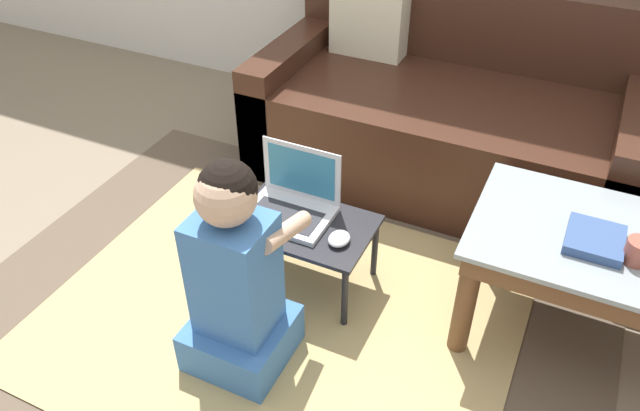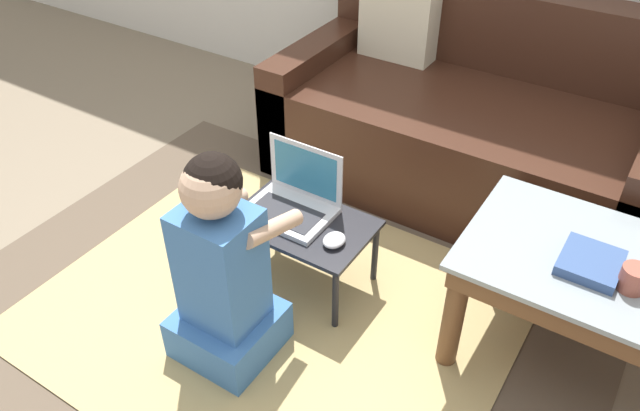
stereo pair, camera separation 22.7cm
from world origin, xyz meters
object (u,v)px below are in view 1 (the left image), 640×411
at_px(couch, 448,114).
at_px(book_on_table, 595,240).
at_px(person_seated, 236,279).
at_px(laptop, 291,204).
at_px(laptop_desk, 304,230).
at_px(computer_mouse, 339,239).
at_px(cup_on_table, 638,251).

distance_m(couch, book_on_table, 1.16).
bearing_deg(person_seated, couch, 78.88).
xyz_separation_m(laptop, book_on_table, (1.02, 0.07, 0.14)).
height_order(laptop_desk, computer_mouse, computer_mouse).
height_order(laptop, computer_mouse, laptop).
relative_size(cup_on_table, book_on_table, 0.42).
height_order(laptop, cup_on_table, cup_on_table).
bearing_deg(couch, laptop_desk, -103.98).
bearing_deg(book_on_table, computer_mouse, -169.02).
relative_size(couch, book_on_table, 9.19).
xyz_separation_m(computer_mouse, book_on_table, (0.80, 0.15, 0.17)).
distance_m(couch, computer_mouse, 1.06).
height_order(couch, book_on_table, couch).
bearing_deg(book_on_table, couch, 127.91).
height_order(couch, cup_on_table, couch).
relative_size(laptop_desk, person_seated, 0.65).
relative_size(couch, laptop_desk, 3.35).
xyz_separation_m(laptop_desk, person_seated, (-0.03, -0.42, 0.10)).
relative_size(laptop_desk, book_on_table, 2.74).
height_order(couch, laptop_desk, couch).
height_order(laptop, book_on_table, laptop).
distance_m(person_seated, book_on_table, 1.12).
distance_m(laptop_desk, book_on_table, 0.99).
distance_m(computer_mouse, book_on_table, 0.83).
bearing_deg(laptop_desk, laptop, 152.17).
xyz_separation_m(person_seated, book_on_table, (0.99, 0.53, 0.12)).
height_order(couch, person_seated, couch).
bearing_deg(laptop_desk, book_on_table, 6.56).
bearing_deg(person_seated, book_on_table, 28.04).
height_order(laptop_desk, laptop, laptop).
xyz_separation_m(laptop_desk, laptop, (-0.07, 0.04, 0.08)).
xyz_separation_m(computer_mouse, person_seated, (-0.19, -0.37, 0.05)).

